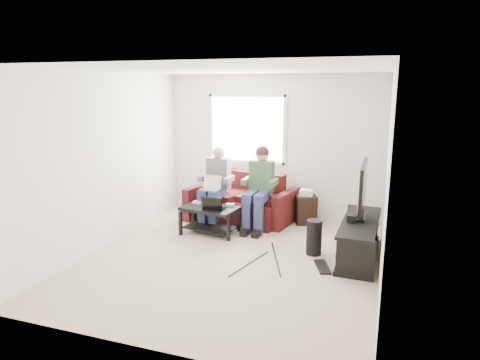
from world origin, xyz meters
name	(u,v)px	position (x,y,z in m)	size (l,w,h in m)	color
floor	(231,258)	(0.00, 0.00, 0.00)	(4.50, 4.50, 0.00)	#BAA391
ceiling	(230,70)	(0.00, 0.00, 2.60)	(4.50, 4.50, 0.00)	white
wall_back	(273,146)	(0.00, 2.25, 1.30)	(4.50, 4.50, 0.00)	silver
wall_front	(142,216)	(0.00, -2.25, 1.30)	(4.50, 4.50, 0.00)	silver
wall_left	(106,160)	(-2.00, 0.00, 1.30)	(4.50, 4.50, 0.00)	silver
wall_right	(387,179)	(2.00, 0.00, 1.30)	(4.50, 4.50, 0.00)	silver
window	(247,129)	(-0.50, 2.23, 1.60)	(1.48, 0.04, 1.28)	white
sofa	(243,203)	(-0.42, 1.75, 0.31)	(1.97, 1.14, 0.84)	#481312
person_left	(215,182)	(-0.82, 1.43, 0.74)	(0.40, 0.70, 1.35)	navy
person_right	(259,182)	(-0.02, 1.45, 0.80)	(0.40, 0.71, 1.39)	navy
laptop_silver	(211,186)	(-0.82, 1.22, 0.72)	(0.32, 0.22, 0.24)	silver
coffee_table	(210,214)	(-0.70, 0.89, 0.33)	(0.97, 0.68, 0.45)	black
laptop_black	(215,202)	(-0.58, 0.81, 0.57)	(0.34, 0.24, 0.24)	black
controller_a	(197,202)	(-0.98, 1.01, 0.47)	(0.14, 0.09, 0.04)	silver
controller_b	(208,202)	(-0.80, 1.07, 0.47)	(0.14, 0.09, 0.04)	black
controller_c	(230,205)	(-0.40, 1.04, 0.47)	(0.14, 0.09, 0.04)	gray
tv_stand	(359,240)	(1.70, 0.66, 0.24)	(0.54, 1.62, 0.53)	black
tv	(363,187)	(1.70, 0.76, 0.99)	(0.12, 1.10, 0.81)	black
soundbar	(352,214)	(1.58, 0.76, 0.58)	(0.12, 0.50, 0.10)	black
drink_cup	(360,205)	(1.65, 1.29, 0.59)	(0.08, 0.08, 0.12)	#AD7A4A
console_white	(358,245)	(1.70, 0.26, 0.31)	(0.30, 0.22, 0.06)	silver
console_grey	(361,228)	(1.70, 0.96, 0.32)	(0.34, 0.26, 0.08)	gray
console_black	(359,236)	(1.70, 0.61, 0.32)	(0.38, 0.30, 0.07)	black
subwoofer	(314,237)	(1.08, 0.54, 0.26)	(0.23, 0.23, 0.51)	black
keyboard_floor	(322,267)	(1.27, 0.10, 0.01)	(0.15, 0.45, 0.03)	black
end_table	(306,208)	(0.71, 1.91, 0.27)	(0.34, 0.34, 0.61)	black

